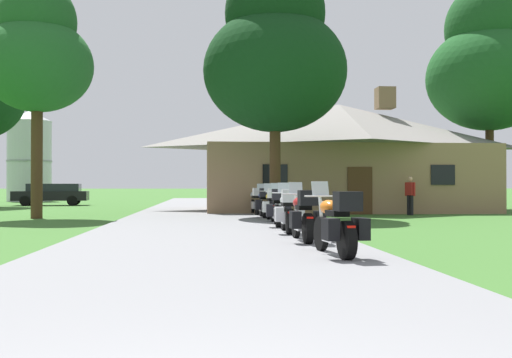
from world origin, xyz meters
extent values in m
plane|color=#386628|center=(0.00, 20.00, 0.00)|extent=(500.00, 500.00, 0.00)
cube|color=slate|center=(0.00, 18.00, 0.03)|extent=(6.40, 80.00, 0.06)
cylinder|color=black|center=(2.07, 9.06, 0.38)|extent=(0.18, 0.65, 0.64)
cylinder|color=black|center=(2.22, 7.62, 0.38)|extent=(0.22, 0.65, 0.64)
cube|color=silver|center=(2.15, 8.32, 0.44)|extent=(0.32, 0.58, 0.30)
ellipsoid|color=orange|center=(2.12, 8.58, 0.89)|extent=(0.35, 0.55, 0.26)
cube|color=black|center=(2.17, 8.12, 0.80)|extent=(0.33, 0.55, 0.10)
cylinder|color=silver|center=(2.07, 9.02, 1.08)|extent=(0.66, 0.10, 0.03)
cylinder|color=silver|center=(2.07, 9.06, 0.74)|extent=(0.09, 0.24, 0.73)
cube|color=#B2BCC6|center=(2.06, 9.12, 1.22)|extent=(0.33, 0.14, 0.27)
sphere|color=silver|center=(2.07, 9.02, 0.94)|extent=(0.11, 0.11, 0.11)
cube|color=black|center=(2.23, 7.57, 1.02)|extent=(0.44, 0.40, 0.32)
cube|color=red|center=(2.25, 7.41, 0.60)|extent=(0.14, 0.04, 0.06)
cylinder|color=silver|center=(2.33, 7.96, 0.28)|extent=(0.13, 0.55, 0.07)
cube|color=black|center=(1.96, 7.65, 0.56)|extent=(0.24, 0.42, 0.36)
cube|color=black|center=(2.48, 7.70, 0.56)|extent=(0.24, 0.42, 0.36)
cylinder|color=black|center=(2.01, 11.88, 0.38)|extent=(0.13, 0.64, 0.64)
cylinder|color=black|center=(2.05, 10.44, 0.38)|extent=(0.17, 0.64, 0.64)
cube|color=silver|center=(2.03, 11.14, 0.44)|extent=(0.28, 0.57, 0.30)
ellipsoid|color=maroon|center=(2.03, 11.40, 0.89)|extent=(0.31, 0.53, 0.26)
cube|color=black|center=(2.04, 10.94, 0.80)|extent=(0.29, 0.53, 0.10)
cylinder|color=silver|center=(2.01, 11.84, 1.08)|extent=(0.66, 0.05, 0.03)
cylinder|color=silver|center=(2.01, 11.88, 0.74)|extent=(0.07, 0.24, 0.73)
cube|color=#B2BCC6|center=(2.01, 11.94, 1.22)|extent=(0.32, 0.12, 0.27)
sphere|color=silver|center=(2.01, 11.84, 0.94)|extent=(0.11, 0.11, 0.11)
cube|color=black|center=(2.05, 10.39, 1.02)|extent=(0.41, 0.37, 0.32)
cube|color=red|center=(2.06, 10.22, 0.60)|extent=(0.14, 0.03, 0.06)
cylinder|color=silver|center=(2.18, 10.76, 0.28)|extent=(0.09, 0.55, 0.07)
cube|color=black|center=(1.79, 10.48, 0.56)|extent=(0.21, 0.41, 0.36)
cube|color=black|center=(2.31, 10.49, 0.56)|extent=(0.21, 0.41, 0.36)
cylinder|color=black|center=(2.04, 14.34, 0.38)|extent=(0.12, 0.64, 0.64)
cylinder|color=black|center=(2.01, 12.90, 0.38)|extent=(0.17, 0.64, 0.64)
cube|color=silver|center=(2.02, 13.60, 0.44)|extent=(0.27, 0.57, 0.30)
ellipsoid|color=#B2B5BC|center=(2.03, 13.86, 0.89)|extent=(0.31, 0.53, 0.26)
cube|color=black|center=(2.02, 13.40, 0.80)|extent=(0.29, 0.53, 0.10)
cylinder|color=silver|center=(2.04, 14.30, 1.08)|extent=(0.66, 0.05, 0.03)
cylinder|color=silver|center=(2.04, 14.34, 0.74)|extent=(0.07, 0.24, 0.73)
cube|color=#B2BCC6|center=(2.04, 14.40, 1.22)|extent=(0.32, 0.12, 0.27)
sphere|color=silver|center=(2.04, 14.30, 0.94)|extent=(0.11, 0.11, 0.11)
cube|color=#B7B7BC|center=(2.01, 12.85, 1.02)|extent=(0.41, 0.37, 0.32)
cube|color=red|center=(2.00, 12.68, 0.60)|extent=(0.14, 0.03, 0.06)
cylinder|color=silver|center=(2.15, 13.22, 0.28)|extent=(0.08, 0.55, 0.07)
cube|color=#B7B7BC|center=(1.75, 12.96, 0.56)|extent=(0.21, 0.40, 0.36)
cube|color=#B7B7BC|center=(2.27, 12.95, 0.56)|extent=(0.21, 0.40, 0.36)
cylinder|color=black|center=(2.12, 16.89, 0.38)|extent=(0.15, 0.65, 0.64)
cylinder|color=black|center=(2.03, 15.45, 0.38)|extent=(0.19, 0.65, 0.64)
cube|color=silver|center=(2.07, 16.15, 0.44)|extent=(0.29, 0.57, 0.30)
ellipsoid|color=#195B33|center=(2.09, 16.41, 0.89)|extent=(0.33, 0.54, 0.26)
cube|color=black|center=(2.06, 15.95, 0.80)|extent=(0.31, 0.54, 0.10)
cylinder|color=silver|center=(2.11, 16.85, 1.08)|extent=(0.66, 0.07, 0.03)
cylinder|color=silver|center=(2.12, 16.89, 0.74)|extent=(0.07, 0.24, 0.73)
cube|color=#B2BCC6|center=(2.12, 16.95, 1.22)|extent=(0.33, 0.13, 0.27)
sphere|color=silver|center=(2.11, 16.85, 0.94)|extent=(0.11, 0.11, 0.11)
cube|color=black|center=(2.03, 15.40, 1.02)|extent=(0.42, 0.38, 0.32)
cube|color=red|center=(2.02, 15.23, 0.60)|extent=(0.14, 0.04, 0.06)
cylinder|color=silver|center=(2.19, 15.76, 0.28)|extent=(0.10, 0.55, 0.07)
cube|color=black|center=(1.78, 15.51, 0.56)|extent=(0.22, 0.41, 0.36)
cube|color=black|center=(2.30, 15.48, 0.56)|extent=(0.22, 0.41, 0.36)
cylinder|color=black|center=(2.17, 19.72, 0.38)|extent=(0.12, 0.64, 0.64)
cylinder|color=black|center=(2.20, 18.28, 0.38)|extent=(0.17, 0.64, 0.64)
cube|color=silver|center=(2.18, 18.98, 0.44)|extent=(0.27, 0.56, 0.30)
ellipsoid|color=gold|center=(2.18, 19.24, 0.89)|extent=(0.31, 0.53, 0.26)
cube|color=black|center=(2.19, 18.78, 0.80)|extent=(0.29, 0.53, 0.10)
cylinder|color=silver|center=(2.17, 19.68, 1.08)|extent=(0.66, 0.04, 0.03)
cylinder|color=silver|center=(2.17, 19.72, 0.74)|extent=(0.06, 0.24, 0.73)
cube|color=#B2BCC6|center=(2.17, 19.78, 1.22)|extent=(0.32, 0.12, 0.27)
sphere|color=silver|center=(2.17, 19.68, 0.94)|extent=(0.11, 0.11, 0.11)
cube|color=silver|center=(2.20, 18.23, 1.02)|extent=(0.41, 0.37, 0.32)
cube|color=red|center=(2.20, 18.06, 0.60)|extent=(0.14, 0.03, 0.06)
cylinder|color=silver|center=(2.33, 18.60, 0.28)|extent=(0.08, 0.55, 0.07)
cube|color=silver|center=(1.93, 18.33, 0.56)|extent=(0.21, 0.40, 0.36)
cube|color=silver|center=(2.45, 18.34, 0.56)|extent=(0.21, 0.40, 0.36)
cylinder|color=black|center=(2.11, 22.02, 0.38)|extent=(0.11, 0.64, 0.64)
cylinder|color=black|center=(2.12, 20.58, 0.38)|extent=(0.16, 0.64, 0.64)
cube|color=silver|center=(2.12, 21.28, 0.44)|extent=(0.26, 0.56, 0.30)
ellipsoid|color=#1E3899|center=(2.12, 21.54, 0.89)|extent=(0.30, 0.52, 0.26)
cube|color=black|center=(2.12, 21.08, 0.80)|extent=(0.28, 0.52, 0.10)
cylinder|color=silver|center=(2.11, 21.98, 1.08)|extent=(0.66, 0.04, 0.03)
cylinder|color=silver|center=(2.11, 22.02, 0.74)|extent=(0.06, 0.24, 0.73)
cube|color=#B2BCC6|center=(2.11, 22.08, 1.22)|extent=(0.32, 0.11, 0.27)
sphere|color=silver|center=(2.11, 21.98, 0.94)|extent=(0.11, 0.11, 0.11)
cube|color=black|center=(2.12, 20.53, 1.02)|extent=(0.40, 0.36, 0.32)
cube|color=red|center=(2.13, 20.36, 0.60)|extent=(0.14, 0.03, 0.06)
cylinder|color=silver|center=(2.26, 20.90, 0.28)|extent=(0.07, 0.55, 0.07)
cube|color=black|center=(1.86, 20.63, 0.56)|extent=(0.20, 0.40, 0.36)
cube|color=black|center=(2.38, 20.63, 0.56)|extent=(0.20, 0.40, 0.36)
cylinder|color=black|center=(1.94, 24.56, 0.38)|extent=(0.16, 0.65, 0.64)
cylinder|color=black|center=(2.06, 23.13, 0.38)|extent=(0.21, 0.65, 0.64)
cube|color=silver|center=(2.01, 23.82, 0.44)|extent=(0.31, 0.58, 0.30)
ellipsoid|color=#B2B5BC|center=(1.98, 24.08, 0.89)|extent=(0.34, 0.54, 0.26)
cube|color=black|center=(2.02, 23.63, 0.80)|extent=(0.32, 0.54, 0.10)
cylinder|color=silver|center=(1.95, 24.52, 1.08)|extent=(0.66, 0.09, 0.03)
cylinder|color=silver|center=(1.94, 24.56, 0.74)|extent=(0.08, 0.24, 0.73)
cube|color=#B2BCC6|center=(1.94, 24.62, 1.22)|extent=(0.33, 0.14, 0.27)
sphere|color=silver|center=(1.95, 24.52, 0.94)|extent=(0.11, 0.11, 0.11)
cube|color=#B7B7BC|center=(2.07, 23.08, 1.02)|extent=(0.43, 0.39, 0.32)
cube|color=red|center=(2.08, 22.91, 0.60)|extent=(0.14, 0.04, 0.06)
cylinder|color=silver|center=(2.18, 23.46, 0.28)|extent=(0.12, 0.55, 0.07)
cube|color=#896B4C|center=(6.72, 28.75, 1.60)|extent=(13.49, 8.59, 3.20)
pyramid|color=gray|center=(6.72, 28.75, 4.32)|extent=(14.30, 9.11, 2.25)
cube|color=brown|center=(9.15, 28.75, 5.79)|extent=(0.90, 0.90, 1.10)
cube|color=#472D19|center=(6.72, 24.43, 1.05)|extent=(1.10, 0.08, 2.10)
cube|color=black|center=(2.94, 24.43, 1.76)|extent=(1.10, 0.06, 0.90)
cube|color=black|center=(10.50, 24.43, 1.76)|extent=(1.10, 0.06, 0.90)
cylinder|color=black|center=(8.77, 23.56, 0.43)|extent=(0.14, 0.14, 0.86)
cylinder|color=black|center=(8.67, 23.71, 0.43)|extent=(0.14, 0.14, 0.86)
cube|color=#A8231E|center=(8.72, 23.63, 1.14)|extent=(0.38, 0.42, 0.56)
cylinder|color=#A8231E|center=(8.84, 23.44, 1.12)|extent=(0.09, 0.09, 0.58)
cylinder|color=#A8231E|center=(8.60, 23.83, 1.12)|extent=(0.09, 0.09, 0.58)
sphere|color=tan|center=(8.72, 23.63, 1.56)|extent=(0.21, 0.21, 0.21)
cylinder|color=#422D19|center=(15.17, 29.67, 2.63)|extent=(0.44, 0.44, 5.26)
ellipsoid|color=#194C1E|center=(15.17, 29.67, 7.10)|extent=(6.69, 6.69, 5.69)
ellipsoid|color=#16441B|center=(15.17, 29.67, 9.78)|extent=(4.69, 4.69, 5.02)
cylinder|color=#422D19|center=(2.67, 22.06, 2.14)|extent=(0.44, 0.44, 4.28)
ellipsoid|color=#0F3314|center=(2.67, 22.06, 5.86)|extent=(5.74, 5.74, 4.88)
ellipsoid|color=black|center=(2.67, 22.06, 8.15)|extent=(4.02, 4.02, 4.30)
cylinder|color=#422D19|center=(-6.63, 22.17, 2.39)|extent=(0.44, 0.44, 4.78)
ellipsoid|color=#1E5623|center=(-6.63, 22.17, 5.97)|extent=(4.30, 4.30, 3.65)
ellipsoid|color=#1B4E20|center=(-6.63, 22.17, 7.69)|extent=(3.01, 3.01, 3.22)
cylinder|color=#B2B7BC|center=(-14.51, 49.38, 3.28)|extent=(3.48, 3.48, 6.56)
cone|color=#999EA3|center=(-14.51, 49.38, 6.99)|extent=(3.55, 3.55, 0.87)
cylinder|color=gray|center=(-14.51, 49.38, 3.28)|extent=(3.59, 3.59, 0.15)
cube|color=black|center=(-10.01, 38.17, 0.62)|extent=(4.74, 2.22, 0.60)
cube|color=black|center=(-9.81, 38.18, 1.16)|extent=(3.34, 1.88, 0.48)
cylinder|color=black|center=(-11.36, 37.20, 0.32)|extent=(0.66, 0.27, 0.64)
cylinder|color=black|center=(-11.50, 38.89, 0.32)|extent=(0.66, 0.27, 0.64)
cylinder|color=black|center=(-8.52, 37.44, 0.32)|extent=(0.66, 0.27, 0.64)
cylinder|color=black|center=(-8.66, 39.13, 0.32)|extent=(0.66, 0.27, 0.64)
camera|label=1|loc=(-0.08, -2.30, 1.27)|focal=43.18mm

